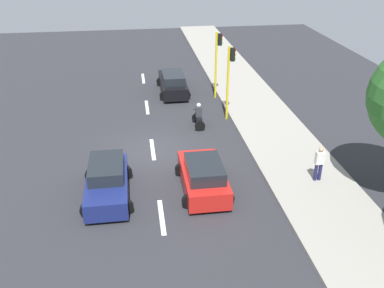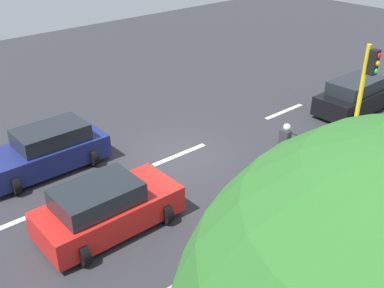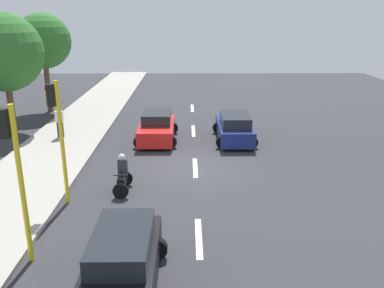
{
  "view_description": "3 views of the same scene",
  "coord_description": "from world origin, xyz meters",
  "px_view_note": "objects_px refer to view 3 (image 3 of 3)",
  "views": [
    {
      "loc": [
        -0.81,
        -20.35,
        10.62
      ],
      "look_at": [
        1.89,
        -1.57,
        0.98
      ],
      "focal_mm": 40.33,
      "sensor_mm": 36.0,
      "label": 1
    },
    {
      "loc": [
        11.43,
        -9.24,
        8.22
      ],
      "look_at": [
        1.59,
        -0.76,
        1.35
      ],
      "focal_mm": 42.87,
      "sensor_mm": 36.0,
      "label": 2
    },
    {
      "loc": [
        0.33,
        17.14,
        6.67
      ],
      "look_at": [
        0.14,
        -0.67,
        0.91
      ],
      "focal_mm": 38.16,
      "sensor_mm": 36.0,
      "label": 3
    }
  ],
  "objects_px": {
    "traffic_light_midblock": "(15,163)",
    "street_tree_north": "(4,52)",
    "car_red": "(157,127)",
    "car_black": "(121,267)",
    "motorcycle": "(123,176)",
    "street_tree_center": "(43,41)",
    "traffic_light_corner": "(58,126)",
    "car_dark_blue": "(234,128)",
    "pedestrian_near_signal": "(60,121)"
  },
  "relations": [
    {
      "from": "car_black",
      "to": "pedestrian_near_signal",
      "type": "xyz_separation_m",
      "value": [
        5.33,
        -12.89,
        0.35
      ]
    },
    {
      "from": "car_black",
      "to": "motorcycle",
      "type": "xyz_separation_m",
      "value": [
        0.88,
        -6.01,
        -0.07
      ]
    },
    {
      "from": "car_dark_blue",
      "to": "street_tree_north",
      "type": "xyz_separation_m",
      "value": [
        12.69,
        -1.84,
        3.85
      ]
    },
    {
      "from": "street_tree_center",
      "to": "street_tree_north",
      "type": "bearing_deg",
      "value": 85.2
    },
    {
      "from": "car_red",
      "to": "traffic_light_midblock",
      "type": "distance_m",
      "value": 11.95
    },
    {
      "from": "pedestrian_near_signal",
      "to": "traffic_light_midblock",
      "type": "relative_size",
      "value": 0.38
    },
    {
      "from": "car_dark_blue",
      "to": "street_tree_north",
      "type": "bearing_deg",
      "value": -8.26
    },
    {
      "from": "motorcycle",
      "to": "car_red",
      "type": "bearing_deg",
      "value": -97.12
    },
    {
      "from": "traffic_light_midblock",
      "to": "street_tree_north",
      "type": "relative_size",
      "value": 0.67
    },
    {
      "from": "street_tree_north",
      "to": "street_tree_center",
      "type": "relative_size",
      "value": 1.01
    },
    {
      "from": "car_red",
      "to": "street_tree_north",
      "type": "height_order",
      "value": "street_tree_north"
    },
    {
      "from": "motorcycle",
      "to": "pedestrian_near_signal",
      "type": "distance_m",
      "value": 8.2
    },
    {
      "from": "street_tree_center",
      "to": "pedestrian_near_signal",
      "type": "bearing_deg",
      "value": 112.04
    },
    {
      "from": "traffic_light_corner",
      "to": "street_tree_north",
      "type": "relative_size",
      "value": 0.67
    },
    {
      "from": "traffic_light_corner",
      "to": "car_dark_blue",
      "type": "bearing_deg",
      "value": -133.05
    },
    {
      "from": "car_black",
      "to": "street_tree_center",
      "type": "height_order",
      "value": "street_tree_center"
    },
    {
      "from": "car_red",
      "to": "motorcycle",
      "type": "distance_m",
      "value": 6.81
    },
    {
      "from": "motorcycle",
      "to": "pedestrian_near_signal",
      "type": "height_order",
      "value": "pedestrian_near_signal"
    },
    {
      "from": "pedestrian_near_signal",
      "to": "street_tree_center",
      "type": "height_order",
      "value": "street_tree_center"
    },
    {
      "from": "street_tree_center",
      "to": "car_red",
      "type": "bearing_deg",
      "value": 139.3
    },
    {
      "from": "car_red",
      "to": "car_black",
      "type": "xyz_separation_m",
      "value": [
        -0.04,
        12.77,
        0.0
      ]
    },
    {
      "from": "car_red",
      "to": "car_dark_blue",
      "type": "relative_size",
      "value": 0.96
    },
    {
      "from": "traffic_light_midblock",
      "to": "street_tree_north",
      "type": "height_order",
      "value": "street_tree_north"
    },
    {
      "from": "traffic_light_midblock",
      "to": "street_tree_center",
      "type": "relative_size",
      "value": 0.67
    },
    {
      "from": "car_red",
      "to": "car_black",
      "type": "bearing_deg",
      "value": 90.17
    },
    {
      "from": "motorcycle",
      "to": "car_dark_blue",
      "type": "bearing_deg",
      "value": -127.48
    },
    {
      "from": "motorcycle",
      "to": "traffic_light_corner",
      "type": "distance_m",
      "value": 3.18
    },
    {
      "from": "car_black",
      "to": "motorcycle",
      "type": "height_order",
      "value": "motorcycle"
    },
    {
      "from": "car_dark_blue",
      "to": "pedestrian_near_signal",
      "type": "height_order",
      "value": "pedestrian_near_signal"
    },
    {
      "from": "car_red",
      "to": "car_dark_blue",
      "type": "bearing_deg",
      "value": 177.63
    },
    {
      "from": "car_red",
      "to": "car_black",
      "type": "relative_size",
      "value": 0.88
    },
    {
      "from": "car_dark_blue",
      "to": "traffic_light_midblock",
      "type": "bearing_deg",
      "value": 57.89
    },
    {
      "from": "traffic_light_corner",
      "to": "car_black",
      "type": "bearing_deg",
      "value": 119.57
    },
    {
      "from": "car_dark_blue",
      "to": "traffic_light_corner",
      "type": "relative_size",
      "value": 0.93
    },
    {
      "from": "pedestrian_near_signal",
      "to": "motorcycle",
      "type": "bearing_deg",
      "value": 122.85
    },
    {
      "from": "car_red",
      "to": "street_tree_center",
      "type": "height_order",
      "value": "street_tree_center"
    },
    {
      "from": "motorcycle",
      "to": "street_tree_center",
      "type": "xyz_separation_m",
      "value": [
        7.19,
        -13.68,
        4.18
      ]
    },
    {
      "from": "car_dark_blue",
      "to": "street_tree_north",
      "type": "relative_size",
      "value": 0.62
    },
    {
      "from": "traffic_light_corner",
      "to": "pedestrian_near_signal",
      "type": "bearing_deg",
      "value": -72.6
    },
    {
      "from": "car_red",
      "to": "street_tree_north",
      "type": "xyz_separation_m",
      "value": [
        8.48,
        -1.67,
        3.85
      ]
    },
    {
      "from": "motorcycle",
      "to": "street_tree_north",
      "type": "height_order",
      "value": "street_tree_north"
    },
    {
      "from": "pedestrian_near_signal",
      "to": "street_tree_center",
      "type": "distance_m",
      "value": 8.24
    },
    {
      "from": "car_red",
      "to": "street_tree_north",
      "type": "distance_m",
      "value": 9.46
    },
    {
      "from": "traffic_light_midblock",
      "to": "pedestrian_near_signal",
      "type": "bearing_deg",
      "value": -77.97
    },
    {
      "from": "traffic_light_midblock",
      "to": "street_tree_north",
      "type": "distance_m",
      "value": 14.32
    },
    {
      "from": "car_dark_blue",
      "to": "motorcycle",
      "type": "bearing_deg",
      "value": 52.52
    },
    {
      "from": "car_black",
      "to": "street_tree_center",
      "type": "xyz_separation_m",
      "value": [
        8.08,
        -19.69,
        4.11
      ]
    },
    {
      "from": "car_red",
      "to": "traffic_light_corner",
      "type": "height_order",
      "value": "traffic_light_corner"
    },
    {
      "from": "street_tree_north",
      "to": "street_tree_center",
      "type": "distance_m",
      "value": 5.27
    },
    {
      "from": "car_black",
      "to": "motorcycle",
      "type": "relative_size",
      "value": 2.98
    }
  ]
}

